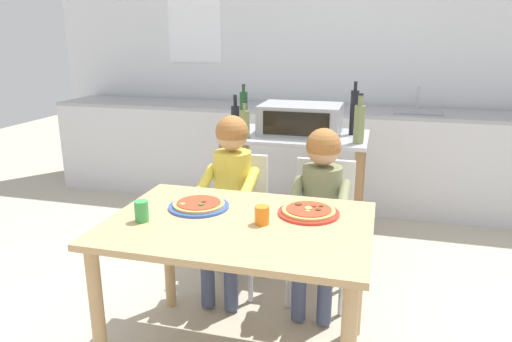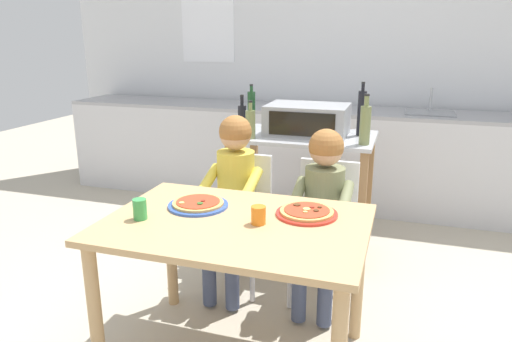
{
  "view_description": "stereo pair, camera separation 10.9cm",
  "coord_description": "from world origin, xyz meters",
  "px_view_note": "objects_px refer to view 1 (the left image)",
  "views": [
    {
      "loc": [
        0.58,
        -1.87,
        1.53
      ],
      "look_at": [
        0.0,
        0.3,
        0.87
      ],
      "focal_mm": 33.11,
      "sensor_mm": 36.0,
      "label": 1
    },
    {
      "loc": [
        0.69,
        -1.84,
        1.53
      ],
      "look_at": [
        0.0,
        0.3,
        0.87
      ],
      "focal_mm": 33.11,
      "sensor_mm": 36.0,
      "label": 2
    }
  ],
  "objects_px": {
    "kitchen_island_cart": "(296,175)",
    "child_in_olive_shirt": "(320,197)",
    "dining_chair_right": "(322,220)",
    "bottle_slim_sauce": "(359,123)",
    "bottle_brown_beer": "(354,112)",
    "drinking_cup_green": "(142,211)",
    "dining_chair_left": "(236,211)",
    "pizza_plate_blue_rimmed": "(199,205)",
    "dining_table": "(239,243)",
    "toaster_oven": "(301,119)",
    "pizza_plate_red_rimmed": "(309,212)",
    "bottle_squat_spirits": "(235,118)",
    "drinking_cup_orange": "(262,215)",
    "child_in_yellow_shirt": "(230,186)",
    "bottle_dark_olive_oil": "(245,124)",
    "bottle_tall_green_wine": "(244,109)"
  },
  "relations": [
    {
      "from": "dining_table",
      "to": "drinking_cup_green",
      "type": "bearing_deg",
      "value": -165.3
    },
    {
      "from": "drinking_cup_orange",
      "to": "bottle_dark_olive_oil",
      "type": "bearing_deg",
      "value": 110.23
    },
    {
      "from": "dining_table",
      "to": "drinking_cup_green",
      "type": "distance_m",
      "value": 0.46
    },
    {
      "from": "bottle_slim_sauce",
      "to": "pizza_plate_blue_rimmed",
      "type": "relative_size",
      "value": 1.07
    },
    {
      "from": "bottle_slim_sauce",
      "to": "drinking_cup_orange",
      "type": "height_order",
      "value": "bottle_slim_sauce"
    },
    {
      "from": "dining_table",
      "to": "pizza_plate_blue_rimmed",
      "type": "bearing_deg",
      "value": 153.63
    },
    {
      "from": "kitchen_island_cart",
      "to": "dining_chair_right",
      "type": "distance_m",
      "value": 0.6
    },
    {
      "from": "dining_chair_left",
      "to": "pizza_plate_blue_rimmed",
      "type": "distance_m",
      "value": 0.64
    },
    {
      "from": "kitchen_island_cart",
      "to": "dining_chair_right",
      "type": "relative_size",
      "value": 1.18
    },
    {
      "from": "pizza_plate_blue_rimmed",
      "to": "pizza_plate_red_rimmed",
      "type": "relative_size",
      "value": 1.02
    },
    {
      "from": "dining_chair_left",
      "to": "child_in_olive_shirt",
      "type": "bearing_deg",
      "value": -12.76
    },
    {
      "from": "bottle_slim_sauce",
      "to": "bottle_squat_spirits",
      "type": "bearing_deg",
      "value": 172.31
    },
    {
      "from": "bottle_brown_beer",
      "to": "pizza_plate_blue_rimmed",
      "type": "distance_m",
      "value": 1.42
    },
    {
      "from": "bottle_slim_sauce",
      "to": "child_in_olive_shirt",
      "type": "height_order",
      "value": "bottle_slim_sauce"
    },
    {
      "from": "drinking_cup_orange",
      "to": "toaster_oven",
      "type": "bearing_deg",
      "value": 92.45
    },
    {
      "from": "bottle_tall_green_wine",
      "to": "dining_table",
      "type": "bearing_deg",
      "value": -74.52
    },
    {
      "from": "toaster_oven",
      "to": "child_in_olive_shirt",
      "type": "height_order",
      "value": "toaster_oven"
    },
    {
      "from": "child_in_olive_shirt",
      "to": "pizza_plate_blue_rimmed",
      "type": "xyz_separation_m",
      "value": [
        -0.53,
        -0.47,
        0.07
      ]
    },
    {
      "from": "bottle_dark_olive_oil",
      "to": "dining_table",
      "type": "bearing_deg",
      "value": -75.18
    },
    {
      "from": "dining_table",
      "to": "pizza_plate_red_rimmed",
      "type": "distance_m",
      "value": 0.35
    },
    {
      "from": "pizza_plate_blue_rimmed",
      "to": "pizza_plate_red_rimmed",
      "type": "bearing_deg",
      "value": 5.47
    },
    {
      "from": "toaster_oven",
      "to": "dining_chair_right",
      "type": "bearing_deg",
      "value": -67.23
    },
    {
      "from": "toaster_oven",
      "to": "dining_chair_right",
      "type": "distance_m",
      "value": 0.78
    },
    {
      "from": "kitchen_island_cart",
      "to": "pizza_plate_red_rimmed",
      "type": "distance_m",
      "value": 1.12
    },
    {
      "from": "child_in_yellow_shirt",
      "to": "pizza_plate_red_rimmed",
      "type": "distance_m",
      "value": 0.68
    },
    {
      "from": "bottle_dark_olive_oil",
      "to": "bottle_tall_green_wine",
      "type": "height_order",
      "value": "bottle_tall_green_wine"
    },
    {
      "from": "toaster_oven",
      "to": "bottle_squat_spirits",
      "type": "relative_size",
      "value": 2.06
    },
    {
      "from": "kitchen_island_cart",
      "to": "child_in_olive_shirt",
      "type": "distance_m",
      "value": 0.71
    },
    {
      "from": "bottle_brown_beer",
      "to": "dining_chair_left",
      "type": "xyz_separation_m",
      "value": [
        -0.64,
        -0.64,
        -0.54
      ]
    },
    {
      "from": "child_in_olive_shirt",
      "to": "pizza_plate_red_rimmed",
      "type": "height_order",
      "value": "child_in_olive_shirt"
    },
    {
      "from": "dining_table",
      "to": "pizza_plate_red_rimmed",
      "type": "height_order",
      "value": "pizza_plate_red_rimmed"
    },
    {
      "from": "dining_chair_right",
      "to": "drinking_cup_green",
      "type": "relative_size",
      "value": 8.54
    },
    {
      "from": "drinking_cup_orange",
      "to": "child_in_yellow_shirt",
      "type": "bearing_deg",
      "value": 120.08
    },
    {
      "from": "bottle_slim_sauce",
      "to": "bottle_brown_beer",
      "type": "bearing_deg",
      "value": 100.56
    },
    {
      "from": "kitchen_island_cart",
      "to": "bottle_squat_spirits",
      "type": "height_order",
      "value": "bottle_squat_spirits"
    },
    {
      "from": "bottle_tall_green_wine",
      "to": "pizza_plate_red_rimmed",
      "type": "xyz_separation_m",
      "value": [
        0.67,
        -1.22,
        -0.27
      ]
    },
    {
      "from": "bottle_dark_olive_oil",
      "to": "drinking_cup_orange",
      "type": "bearing_deg",
      "value": -69.77
    },
    {
      "from": "bottle_squat_spirits",
      "to": "dining_table",
      "type": "xyz_separation_m",
      "value": [
        0.39,
        -1.19,
        -0.36
      ]
    },
    {
      "from": "bottle_squat_spirits",
      "to": "pizza_plate_red_rimmed",
      "type": "relative_size",
      "value": 0.92
    },
    {
      "from": "bottle_slim_sauce",
      "to": "drinking_cup_green",
      "type": "height_order",
      "value": "bottle_slim_sauce"
    },
    {
      "from": "bottle_dark_olive_oil",
      "to": "bottle_slim_sauce",
      "type": "relative_size",
      "value": 0.79
    },
    {
      "from": "pizza_plate_red_rimmed",
      "to": "dining_table",
      "type": "bearing_deg",
      "value": -149.91
    },
    {
      "from": "toaster_oven",
      "to": "child_in_yellow_shirt",
      "type": "bearing_deg",
      "value": -113.0
    },
    {
      "from": "kitchen_island_cart",
      "to": "child_in_olive_shirt",
      "type": "xyz_separation_m",
      "value": [
        0.26,
        -0.65,
        0.08
      ]
    },
    {
      "from": "dining_table",
      "to": "pizza_plate_blue_rimmed",
      "type": "distance_m",
      "value": 0.29
    },
    {
      "from": "pizza_plate_red_rimmed",
      "to": "drinking_cup_green",
      "type": "distance_m",
      "value": 0.76
    },
    {
      "from": "kitchen_island_cart",
      "to": "bottle_slim_sauce",
      "type": "xyz_separation_m",
      "value": [
        0.42,
        -0.17,
        0.42
      ]
    },
    {
      "from": "child_in_yellow_shirt",
      "to": "pizza_plate_blue_rimmed",
      "type": "bearing_deg",
      "value": -90.0
    },
    {
      "from": "toaster_oven",
      "to": "dining_chair_left",
      "type": "xyz_separation_m",
      "value": [
        -0.29,
        -0.56,
        -0.49
      ]
    },
    {
      "from": "dining_table",
      "to": "child_in_olive_shirt",
      "type": "relative_size",
      "value": 1.15
    }
  ]
}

